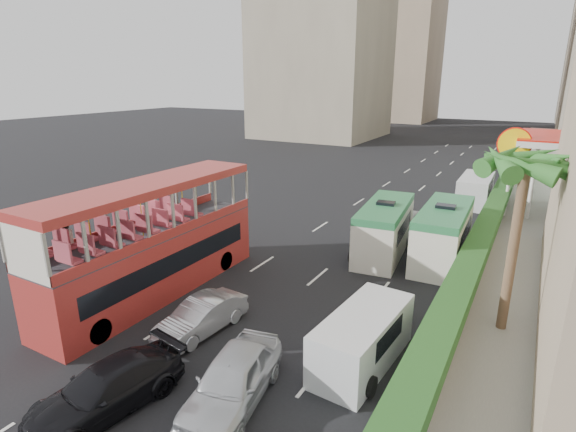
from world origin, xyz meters
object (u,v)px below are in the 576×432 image
Objects in this scene: car_silver_lane_a at (202,332)px; palm_tree at (513,249)px; car_black at (109,409)px; shell_station at (567,176)px; double_decker_bus at (153,239)px; minibus_near at (384,229)px; panel_van_near at (363,339)px; minibus_far at (443,234)px; panel_van_far at (475,190)px; van_asset at (402,234)px; car_silver_lane_b at (234,402)px.

car_silver_lane_a is 0.61× the size of palm_tree.
shell_station reaches higher than car_black.
double_decker_bus is 12.12m from minibus_near.
panel_van_near is 0.72× the size of palm_tree.
double_decker_bus is 14.51m from minibus_far.
panel_van_far is at bearing -178.94° from shell_station.
minibus_far is 1.21× the size of panel_van_far.
shell_station is at bearing 83.40° from palm_tree.
palm_tree reaches higher than shell_station.
minibus_far is 0.81× the size of shell_station.
minibus_near is at bearing 88.92° from car_black.
shell_station is (5.66, 12.88, 1.31)m from minibus_far.
double_decker_bus is 14.39m from palm_tree.
panel_van_near is (2.45, -13.61, 0.92)m from van_asset.
minibus_far reaches higher than car_black.
car_silver_lane_a is 25.33m from panel_van_far.
palm_tree reaches higher than double_decker_bus.
minibus_far is 1.41× the size of panel_van_near.
car_black is (-3.01, -2.04, 0.00)m from car_silver_lane_b.
minibus_far is (3.11, 14.28, 1.44)m from car_silver_lane_b.
minibus_near is at bearing -103.03° from panel_van_far.
van_asset is at bearing -131.08° from shell_station.
palm_tree is at bearing 16.16° from double_decker_bus.
panel_van_near is (2.64, 3.72, 0.92)m from car_silver_lane_b.
panel_van_near is (-0.47, -10.56, -0.52)m from minibus_far.
double_decker_bus is 10.02m from panel_van_near.
minibus_near reaches higher than car_black.
minibus_far is 12.78m from panel_van_far.
palm_tree is at bearing -96.60° from shell_station.
minibus_far is at bearing -113.71° from shell_station.
panel_van_far is at bearing 78.28° from van_asset.
panel_van_far is (6.03, 29.09, 1.07)m from car_black.
car_black is 14.39m from palm_tree.
double_decker_bus is 1.70× the size of minibus_far.
shell_station is at bearing 53.43° from van_asset.
minibus_near is at bearing -122.68° from shell_station.
panel_van_far reaches higher than panel_van_near.
palm_tree is 0.80× the size of shell_station.
minibus_far is at bearing 66.93° from car_silver_lane_b.
van_asset is 11.67m from palm_tree.
panel_van_near is 23.34m from panel_van_far.
car_silver_lane_a is at bearing 104.25° from car_black.
car_silver_lane_a is at bearing -164.51° from panel_van_near.
panel_van_far reaches higher than car_silver_lane_b.
car_silver_lane_b is 0.97× the size of car_black.
car_silver_lane_a is at bearing -150.49° from palm_tree.
car_black is (4.23, -6.20, -2.53)m from double_decker_bus.
panel_van_near is at bearing -91.77° from panel_van_far.
double_decker_bus is 2.23× the size of van_asset.
minibus_near is 10.32m from panel_van_near.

